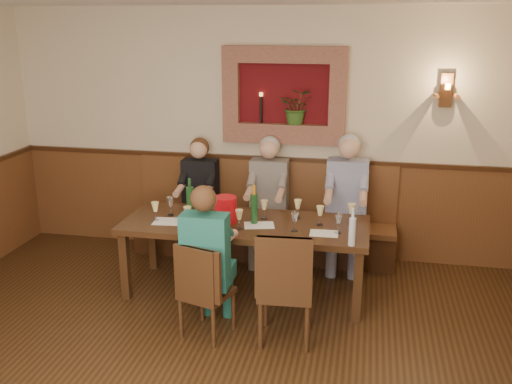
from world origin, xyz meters
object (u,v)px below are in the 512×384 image
dining_table (245,229)px  spittoon_bucket (225,209)px  bench (263,229)px  wine_bottle_green_a (254,208)px  wine_bottle_green_b (190,201)px  person_chair_front (209,272)px  person_bench_left (199,209)px  chair_near_right (286,309)px  chair_near_left (206,308)px  person_bench_right (346,214)px  water_bottle (352,231)px  person_bench_mid (268,211)px

dining_table → spittoon_bucket: spittoon_bucket is taller
dining_table → bench: (0.00, 0.94, -0.35)m
bench → spittoon_bucket: bearing=-101.2°
wine_bottle_green_a → wine_bottle_green_b: 0.67m
dining_table → person_chair_front: (-0.15, -0.78, -0.11)m
person_bench_left → wine_bottle_green_b: bearing=-78.8°
spittoon_bucket → wine_bottle_green_b: bearing=168.4°
chair_near_right → person_chair_front: size_ratio=0.75×
bench → wine_bottle_green_a: wine_bottle_green_a is taller
chair_near_left → chair_near_right: chair_near_right is taller
chair_near_left → wine_bottle_green_b: 1.21m
wine_bottle_green_a → bench: bearing=95.6°
bench → person_bench_left: size_ratio=2.18×
person_bench_right → spittoon_bucket: person_bench_right is taller
person_bench_left → water_bottle: person_bench_left is taller
bench → spittoon_bucket: 1.12m
dining_table → wine_bottle_green_b: size_ratio=6.05×
chair_near_left → wine_bottle_green_a: size_ratio=2.28×
dining_table → person_bench_mid: person_bench_mid is taller
bench → person_bench_right: bearing=-6.5°
dining_table → person_bench_left: size_ratio=1.74×
chair_near_right → person_chair_front: person_chair_front is taller
person_chair_front → wine_bottle_green_b: bearing=116.7°
wine_bottle_green_a → person_bench_mid: bearing=91.1°
wine_bottle_green_b → water_bottle: wine_bottle_green_b is taller
chair_near_right → wine_bottle_green_a: wine_bottle_green_a is taller
chair_near_left → spittoon_bucket: (-0.03, 0.85, 0.62)m
person_bench_right → spittoon_bucket: (-1.13, -0.86, 0.26)m
chair_near_left → spittoon_bucket: bearing=109.0°
person_bench_mid → person_bench_right: size_ratio=0.96×
wine_bottle_green_b → water_bottle: (1.62, -0.46, -0.03)m
spittoon_bucket → wine_bottle_green_a: 0.29m
spittoon_bucket → wine_bottle_green_a: bearing=1.7°
person_bench_right → dining_table: bearing=-138.4°
person_bench_right → water_bottle: (0.10, -1.23, 0.27)m
person_bench_left → spittoon_bucket: bearing=-58.0°
dining_table → bench: size_ratio=0.80×
wine_bottle_green_b → water_bottle: bearing=-15.7°
person_bench_left → person_chair_front: person_bench_left is taller
person_bench_right → spittoon_bucket: size_ratio=5.85×
person_bench_left → person_bench_right: (1.67, -0.00, 0.05)m
dining_table → person_bench_left: person_bench_left is taller
person_bench_right → wine_bottle_green_a: bearing=-135.1°
chair_near_left → person_bench_left: person_bench_left is taller
chair_near_right → spittoon_bucket: (-0.72, 0.80, 0.58)m
spittoon_bucket → water_bottle: (1.24, -0.38, 0.01)m
spittoon_bucket → person_bench_right: bearing=37.0°
bench → person_bench_mid: person_bench_mid is taller
person_bench_left → bench: bearing=8.1°
chair_near_left → chair_near_right: bearing=21.0°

